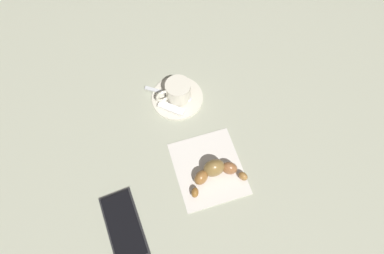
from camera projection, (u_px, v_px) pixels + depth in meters
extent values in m
plane|color=#A6A992|center=(191.00, 134.00, 0.78)|extent=(1.80, 1.80, 0.00)
cylinder|color=silver|center=(177.00, 97.00, 0.83)|extent=(0.13, 0.13, 0.01)
cylinder|color=silver|center=(178.00, 91.00, 0.80)|extent=(0.06, 0.06, 0.05)
cylinder|color=black|center=(178.00, 88.00, 0.79)|extent=(0.05, 0.05, 0.00)
torus|color=silver|center=(163.00, 96.00, 0.79)|extent=(0.02, 0.04, 0.04)
cube|color=silver|center=(163.00, 92.00, 0.83)|extent=(0.05, 0.09, 0.00)
ellipsoid|color=silver|center=(186.00, 98.00, 0.81)|extent=(0.03, 0.03, 0.01)
cube|color=white|center=(171.00, 108.00, 0.80)|extent=(0.05, 0.07, 0.01)
cube|color=silver|center=(208.00, 168.00, 0.74)|extent=(0.19, 0.18, 0.00)
ellipsoid|color=olive|center=(243.00, 176.00, 0.72)|extent=(0.03, 0.03, 0.02)
ellipsoid|color=#915B35|center=(229.00, 168.00, 0.72)|extent=(0.04, 0.04, 0.03)
ellipsoid|color=olive|center=(214.00, 168.00, 0.72)|extent=(0.05, 0.06, 0.05)
ellipsoid|color=#926030|center=(201.00, 177.00, 0.71)|extent=(0.04, 0.04, 0.03)
ellipsoid|color=brown|center=(195.00, 193.00, 0.70)|extent=(0.03, 0.02, 0.02)
cube|color=black|center=(124.00, 226.00, 0.68)|extent=(0.17, 0.11, 0.01)
cube|color=black|center=(123.00, 225.00, 0.68)|extent=(0.15, 0.10, 0.00)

